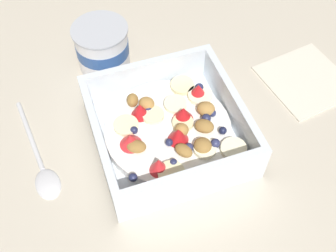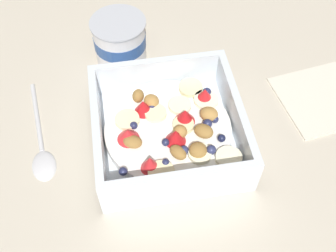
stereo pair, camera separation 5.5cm
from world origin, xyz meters
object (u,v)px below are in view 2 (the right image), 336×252
(spoon, at_px, (41,148))
(yogurt_cup, at_px, (120,40))
(fruit_bowl, at_px, (169,130))
(folded_napkin, at_px, (321,98))

(spoon, height_order, yogurt_cup, yogurt_cup)
(spoon, distance_m, yogurt_cup, 0.20)
(fruit_bowl, bearing_deg, folded_napkin, 8.20)
(folded_napkin, bearing_deg, fruit_bowl, -171.80)
(spoon, xyz_separation_m, yogurt_cup, (0.13, 0.16, 0.03))
(spoon, relative_size, yogurt_cup, 2.06)
(fruit_bowl, xyz_separation_m, folded_napkin, (0.24, 0.03, -0.02))
(yogurt_cup, bearing_deg, fruit_bowl, -73.87)
(fruit_bowl, relative_size, yogurt_cup, 2.31)
(yogurt_cup, bearing_deg, spoon, -128.43)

